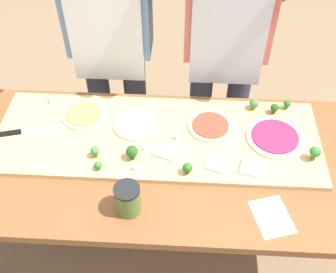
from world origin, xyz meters
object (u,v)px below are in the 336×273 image
at_px(broccoli_floret_center_right, 95,151).
at_px(sauce_jar, 128,199).
at_px(chefs_knife, 22,132).
at_px(pizza_whole_cheese_artichoke, 135,124).
at_px(broccoli_floret_back_mid, 188,168).
at_px(cheese_crumble_d, 135,168).
at_px(broccoli_floret_back_left, 254,104).
at_px(pizza_slice_far_left, 215,164).
at_px(pizza_slice_center, 165,150).
at_px(cheese_crumble_a, 176,137).
at_px(prep_table, 156,172).
at_px(broccoli_floret_front_right, 287,104).
at_px(broccoli_floret_back_right, 275,108).
at_px(cook_right, 227,35).
at_px(pizza_slice_far_right, 250,168).
at_px(cook_left, 109,32).
at_px(recipe_note, 272,217).
at_px(cheese_crumble_b, 145,149).
at_px(pizza_whole_beet_magenta, 275,137).
at_px(pizza_whole_tomato_red, 210,126).
at_px(broccoli_floret_front_left, 315,152).
at_px(broccoli_floret_center_left, 98,165).
at_px(pizza_whole_pesto_green, 84,114).
at_px(cheese_crumble_c, 51,100).
at_px(broccoli_floret_front_mid, 132,152).

relative_size(broccoli_floret_center_right, sauce_jar, 0.42).
height_order(chefs_knife, pizza_whole_cheese_artichoke, same).
distance_m(broccoli_floret_back_mid, cheese_crumble_d, 0.21).
height_order(chefs_knife, broccoli_floret_back_left, broccoli_floret_back_left).
height_order(pizza_whole_cheese_artichoke, pizza_slice_far_left, pizza_whole_cheese_artichoke).
distance_m(pizza_slice_center, cheese_crumble_a, 0.09).
height_order(prep_table, broccoli_floret_front_right, broccoli_floret_front_right).
height_order(broccoli_floret_front_right, broccoli_floret_back_right, broccoli_floret_back_right).
xyz_separation_m(pizza_slice_far_left, broccoli_floret_back_mid, (-0.11, -0.05, 0.03)).
bearing_deg(cook_right, pizza_slice_far_right, -82.01).
bearing_deg(cook_left, chefs_knife, -124.13).
height_order(recipe_note, cook_left, cook_left).
bearing_deg(sauce_jar, prep_table, 72.44).
relative_size(chefs_knife, broccoli_floret_back_right, 5.85).
bearing_deg(pizza_slice_far_right, cheese_crumble_b, 169.93).
relative_size(pizza_whole_beet_magenta, broccoli_floret_back_left, 4.53).
bearing_deg(pizza_slice_far_left, cheese_crumble_a, 140.29).
relative_size(pizza_whole_tomato_red, cook_right, 0.12).
xyz_separation_m(pizza_slice_center, recipe_note, (0.42, -0.28, -0.03)).
distance_m(pizza_slice_far_left, broccoli_floret_center_right, 0.49).
xyz_separation_m(broccoli_floret_front_left, cheese_crumble_a, (-0.57, 0.08, -0.03)).
distance_m(pizza_whole_cheese_artichoke, broccoli_floret_center_left, 0.28).
bearing_deg(cook_right, broccoli_floret_back_mid, -103.73).
xyz_separation_m(pizza_whole_pesto_green, pizza_slice_far_left, (0.59, -0.26, -0.00)).
xyz_separation_m(cheese_crumble_c, cheese_crumble_d, (0.44, -0.38, -0.00)).
relative_size(pizza_slice_far_right, broccoli_floret_front_right, 1.69).
relative_size(broccoli_floret_center_left, cheese_crumble_b, 3.03).
bearing_deg(pizza_whole_beet_magenta, pizza_slice_far_right, -124.38).
bearing_deg(broccoli_floret_front_left, pizza_slice_center, 179.11).
bearing_deg(chefs_knife, pizza_whole_pesto_green, 26.45).
relative_size(pizza_whole_beet_magenta, pizza_slice_far_right, 3.18).
height_order(recipe_note, cook_right, cook_right).
relative_size(pizza_whole_pesto_green, broccoli_floret_center_right, 3.63).
relative_size(cheese_crumble_b, recipe_note, 0.08).
relative_size(prep_table, cook_right, 1.12).
bearing_deg(broccoli_floret_back_right, broccoli_floret_center_left, -153.74).
bearing_deg(pizza_slice_far_left, broccoli_floret_center_right, 177.73).
xyz_separation_m(broccoli_floret_back_left, cheese_crumble_d, (-0.51, -0.38, -0.02)).
bearing_deg(cheese_crumble_c, pizza_slice_center, -26.24).
xyz_separation_m(broccoli_floret_center_right, cheese_crumble_d, (0.17, -0.06, -0.03)).
relative_size(chefs_knife, pizza_slice_center, 3.49).
distance_m(broccoli_floret_front_mid, cheese_crumble_d, 0.07).
distance_m(sauce_jar, cook_left, 0.87).
xyz_separation_m(pizza_whole_pesto_green, cook_right, (0.64, 0.37, 0.20)).
xyz_separation_m(broccoli_floret_front_left, broccoli_floret_front_right, (-0.07, 0.30, -0.01)).
xyz_separation_m(broccoli_floret_back_mid, cheese_crumble_d, (-0.21, 0.01, -0.02)).
height_order(pizza_slice_far_left, broccoli_floret_back_mid, broccoli_floret_back_mid).
relative_size(pizza_slice_far_left, cook_left, 0.04).
relative_size(broccoli_floret_front_right, broccoli_floret_front_mid, 0.68).
relative_size(broccoli_floret_front_left, broccoli_floret_back_left, 1.27).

